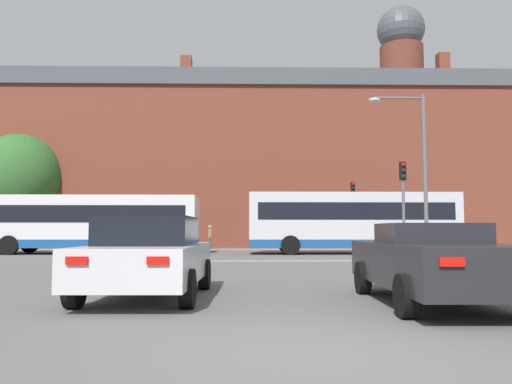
{
  "coord_description": "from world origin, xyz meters",
  "views": [
    {
      "loc": [
        -0.73,
        -5.28,
        1.26
      ],
      "look_at": [
        -0.28,
        18.76,
        3.11
      ],
      "focal_mm": 35.0,
      "sensor_mm": 36.0,
      "label": 1
    }
  ],
  "objects_px": {
    "car_roadster_right": "(434,262)",
    "pedestrian_waiting": "(421,235)",
    "pedestrian_walking_east": "(141,234)",
    "car_saloon_left": "(149,256)",
    "street_lamp_junction": "(414,157)",
    "pedestrian_walking_west": "(210,235)",
    "traffic_light_far_left": "(159,212)",
    "traffic_light_far_right": "(353,204)",
    "bus_crossing_lead": "(352,221)",
    "traffic_light_near_right": "(403,194)",
    "bus_crossing_trailing": "(88,223)"
  },
  "relations": [
    {
      "from": "car_roadster_right",
      "to": "pedestrian_waiting",
      "type": "distance_m",
      "value": 25.49
    },
    {
      "from": "pedestrian_walking_east",
      "to": "car_saloon_left",
      "type": "bearing_deg",
      "value": -30.87
    },
    {
      "from": "street_lamp_junction",
      "to": "pedestrian_walking_west",
      "type": "xyz_separation_m",
      "value": [
        -9.48,
        13.4,
        -3.37
      ]
    },
    {
      "from": "car_roadster_right",
      "to": "street_lamp_junction",
      "type": "distance_m",
      "value": 13.01
    },
    {
      "from": "traffic_light_far_left",
      "to": "traffic_light_far_right",
      "type": "xyz_separation_m",
      "value": [
        12.66,
        0.18,
        0.52
      ]
    },
    {
      "from": "pedestrian_waiting",
      "to": "street_lamp_junction",
      "type": "bearing_deg",
      "value": 79.69
    },
    {
      "from": "street_lamp_junction",
      "to": "pedestrian_waiting",
      "type": "relative_size",
      "value": 4.23
    },
    {
      "from": "car_saloon_left",
      "to": "bus_crossing_lead",
      "type": "relative_size",
      "value": 0.39
    },
    {
      "from": "bus_crossing_lead",
      "to": "traffic_light_far_left",
      "type": "xyz_separation_m",
      "value": [
        -11.38,
        5.41,
        0.69
      ]
    },
    {
      "from": "traffic_light_far_left",
      "to": "pedestrian_walking_east",
      "type": "bearing_deg",
      "value": 141.35
    },
    {
      "from": "street_lamp_junction",
      "to": "traffic_light_near_right",
      "type": "bearing_deg",
      "value": 99.56
    },
    {
      "from": "car_roadster_right",
      "to": "pedestrian_waiting",
      "type": "height_order",
      "value": "pedestrian_waiting"
    },
    {
      "from": "traffic_light_near_right",
      "to": "pedestrian_walking_west",
      "type": "distance_m",
      "value": 15.6
    },
    {
      "from": "bus_crossing_trailing",
      "to": "street_lamp_junction",
      "type": "distance_m",
      "value": 17.2
    },
    {
      "from": "traffic_light_far_right",
      "to": "pedestrian_waiting",
      "type": "bearing_deg",
      "value": 1.28
    },
    {
      "from": "traffic_light_far_right",
      "to": "car_saloon_left",
      "type": "bearing_deg",
      "value": -110.94
    },
    {
      "from": "bus_crossing_lead",
      "to": "traffic_light_near_right",
      "type": "relative_size",
      "value": 2.63
    },
    {
      "from": "pedestrian_walking_west",
      "to": "bus_crossing_trailing",
      "type": "bearing_deg",
      "value": -42.71
    },
    {
      "from": "car_saloon_left",
      "to": "bus_crossing_trailing",
      "type": "height_order",
      "value": "bus_crossing_trailing"
    },
    {
      "from": "car_saloon_left",
      "to": "street_lamp_junction",
      "type": "distance_m",
      "value": 14.57
    },
    {
      "from": "car_saloon_left",
      "to": "car_roadster_right",
      "type": "xyz_separation_m",
      "value": [
        5.06,
        -0.9,
        -0.05
      ]
    },
    {
      "from": "car_saloon_left",
      "to": "pedestrian_waiting",
      "type": "distance_m",
      "value": 26.77
    },
    {
      "from": "traffic_light_far_right",
      "to": "pedestrian_walking_west",
      "type": "xyz_separation_m",
      "value": [
        -9.48,
        1.31,
        -2.03
      ]
    },
    {
      "from": "car_saloon_left",
      "to": "pedestrian_waiting",
      "type": "height_order",
      "value": "pedestrian_waiting"
    },
    {
      "from": "car_saloon_left",
      "to": "bus_crossing_trailing",
      "type": "xyz_separation_m",
      "value": [
        -6.76,
        17.77,
        0.9
      ]
    },
    {
      "from": "traffic_light_near_right",
      "to": "car_roadster_right",
      "type": "bearing_deg",
      "value": -105.59
    },
    {
      "from": "traffic_light_near_right",
      "to": "pedestrian_walking_east",
      "type": "relative_size",
      "value": 2.41
    },
    {
      "from": "street_lamp_junction",
      "to": "car_roadster_right",
      "type": "bearing_deg",
      "value": -107.64
    },
    {
      "from": "bus_crossing_trailing",
      "to": "traffic_light_near_right",
      "type": "relative_size",
      "value": 2.77
    },
    {
      "from": "street_lamp_junction",
      "to": "bus_crossing_lead",
      "type": "bearing_deg",
      "value": 101.16
    },
    {
      "from": "car_roadster_right",
      "to": "traffic_light_near_right",
      "type": "relative_size",
      "value": 1.07
    },
    {
      "from": "bus_crossing_lead",
      "to": "car_roadster_right",
      "type": "bearing_deg",
      "value": 172.25
    },
    {
      "from": "bus_crossing_lead",
      "to": "pedestrian_walking_west",
      "type": "relative_size",
      "value": 6.92
    },
    {
      "from": "pedestrian_waiting",
      "to": "traffic_light_far_left",
      "type": "bearing_deg",
      "value": 10.86
    },
    {
      "from": "bus_crossing_lead",
      "to": "bus_crossing_trailing",
      "type": "distance_m",
      "value": 14.32
    },
    {
      "from": "traffic_light_far_left",
      "to": "bus_crossing_lead",
      "type": "bearing_deg",
      "value": -25.41
    },
    {
      "from": "street_lamp_junction",
      "to": "pedestrian_waiting",
      "type": "distance_m",
      "value": 13.41
    },
    {
      "from": "traffic_light_far_right",
      "to": "bus_crossing_lead",
      "type": "bearing_deg",
      "value": -102.89
    },
    {
      "from": "car_roadster_right",
      "to": "traffic_light_near_right",
      "type": "height_order",
      "value": "traffic_light_near_right"
    },
    {
      "from": "pedestrian_walking_west",
      "to": "car_roadster_right",
      "type": "bearing_deg",
      "value": 12.6
    },
    {
      "from": "traffic_light_far_right",
      "to": "pedestrian_waiting",
      "type": "relative_size",
      "value": 2.69
    },
    {
      "from": "traffic_light_far_right",
      "to": "pedestrian_walking_west",
      "type": "relative_size",
      "value": 2.74
    },
    {
      "from": "car_roadster_right",
      "to": "pedestrian_walking_west",
      "type": "relative_size",
      "value": 2.81
    },
    {
      "from": "pedestrian_waiting",
      "to": "traffic_light_far_right",
      "type": "bearing_deg",
      "value": 11.21
    },
    {
      "from": "bus_crossing_trailing",
      "to": "pedestrian_waiting",
      "type": "distance_m",
      "value": 20.83
    },
    {
      "from": "car_roadster_right",
      "to": "bus_crossing_trailing",
      "type": "bearing_deg",
      "value": 122.88
    },
    {
      "from": "bus_crossing_lead",
      "to": "pedestrian_walking_east",
      "type": "bearing_deg",
      "value": 62.96
    },
    {
      "from": "car_saloon_left",
      "to": "bus_crossing_trailing",
      "type": "bearing_deg",
      "value": 111.91
    },
    {
      "from": "bus_crossing_trailing",
      "to": "traffic_light_near_right",
      "type": "xyz_separation_m",
      "value": [
        15.43,
        -5.72,
        1.18
      ]
    },
    {
      "from": "pedestrian_walking_east",
      "to": "bus_crossing_lead",
      "type": "bearing_deg",
      "value": 19.85
    }
  ]
}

